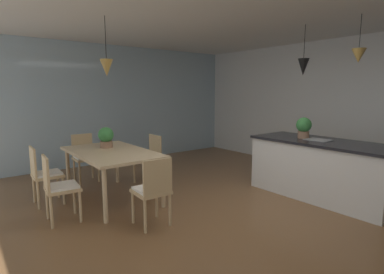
# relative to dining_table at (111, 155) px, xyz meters

# --- Properties ---
(ground_plane) EXTENTS (10.00, 8.40, 0.04)m
(ground_plane) POSITION_rel_dining_table_xyz_m (1.64, 1.06, -0.71)
(ground_plane) COLOR brown
(ceiling_slab) EXTENTS (10.00, 8.40, 0.12)m
(ceiling_slab) POSITION_rel_dining_table_xyz_m (1.64, 1.06, 2.07)
(ceiling_slab) COLOR silver
(wall_back_kitchen) EXTENTS (10.00, 0.12, 2.70)m
(wall_back_kitchen) POSITION_rel_dining_table_xyz_m (1.64, 4.32, 0.66)
(wall_back_kitchen) COLOR silver
(wall_back_kitchen) RESTS_ON ground_plane
(window_wall_left_glazing) EXTENTS (0.06, 8.40, 2.70)m
(window_wall_left_glazing) POSITION_rel_dining_table_xyz_m (-2.42, 1.06, 0.66)
(window_wall_left_glazing) COLOR #9EB7C6
(window_wall_left_glazing) RESTS_ON ground_plane
(dining_table) EXTENTS (1.73, 1.03, 0.76)m
(dining_table) POSITION_rel_dining_table_xyz_m (0.00, 0.00, 0.00)
(dining_table) COLOR #D1B284
(dining_table) RESTS_ON ground_plane
(chair_window_end) EXTENTS (0.41, 0.41, 0.87)m
(chair_window_end) POSITION_rel_dining_table_xyz_m (-1.23, 0.00, -0.22)
(chair_window_end) COLOR tan
(chair_window_end) RESTS_ON ground_plane
(chair_far_left) EXTENTS (0.41, 0.41, 0.87)m
(chair_far_left) POSITION_rel_dining_table_xyz_m (-0.39, 0.88, -0.22)
(chair_far_left) COLOR tan
(chair_far_left) RESTS_ON ground_plane
(chair_near_right) EXTENTS (0.43, 0.43, 0.87)m
(chair_near_right) POSITION_rel_dining_table_xyz_m (0.38, -0.88, -0.22)
(chair_near_right) COLOR tan
(chair_near_right) RESTS_ON ground_plane
(chair_near_left) EXTENTS (0.41, 0.41, 0.87)m
(chair_near_left) POSITION_rel_dining_table_xyz_m (-0.39, -0.88, -0.22)
(chair_near_left) COLOR tan
(chair_near_left) RESTS_ON ground_plane
(chair_kitchen_end) EXTENTS (0.42, 0.42, 0.87)m
(chair_kitchen_end) POSITION_rel_dining_table_xyz_m (1.23, -0.00, -0.22)
(chair_kitchen_end) COLOR tan
(chair_kitchen_end) RESTS_ON ground_plane
(kitchen_island) EXTENTS (2.18, 0.92, 0.91)m
(kitchen_island) POSITION_rel_dining_table_xyz_m (1.94, 2.65, -0.23)
(kitchen_island) COLOR silver
(kitchen_island) RESTS_ON ground_plane
(pendant_over_table) EXTENTS (0.18, 0.18, 0.83)m
(pendant_over_table) POSITION_rel_dining_table_xyz_m (0.12, -0.07, 1.30)
(pendant_over_table) COLOR black
(pendant_over_island_main) EXTENTS (0.18, 0.18, 0.79)m
(pendant_over_island_main) POSITION_rel_dining_table_xyz_m (1.51, 2.65, 1.36)
(pendant_over_island_main) COLOR black
(pendant_over_island_aux) EXTENTS (0.19, 0.19, 0.65)m
(pendant_over_island_aux) POSITION_rel_dining_table_xyz_m (2.36, 2.65, 1.46)
(pendant_over_island_aux) COLOR black
(potted_plant_on_island) EXTENTS (0.24, 0.24, 0.34)m
(potted_plant_on_island) POSITION_rel_dining_table_xyz_m (1.58, 2.65, 0.40)
(potted_plant_on_island) COLOR #8C664C
(potted_plant_on_island) RESTS_ON kitchen_island
(potted_plant_on_table) EXTENTS (0.25, 0.25, 0.33)m
(potted_plant_on_table) POSITION_rel_dining_table_xyz_m (-0.32, 0.06, 0.24)
(potted_plant_on_table) COLOR #8C664C
(potted_plant_on_table) RESTS_ON dining_table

